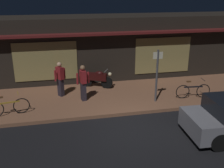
# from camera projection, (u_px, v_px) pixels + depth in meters

# --- Properties ---
(ground_plane) EXTENTS (60.00, 60.00, 0.00)m
(ground_plane) POSITION_uv_depth(u_px,v_px,m) (132.00, 127.00, 10.17)
(ground_plane) COLOR black
(sidewalk_slab) EXTENTS (18.00, 4.00, 0.15)m
(sidewalk_slab) POSITION_uv_depth(u_px,v_px,m) (115.00, 96.00, 12.90)
(sidewalk_slab) COLOR brown
(sidewalk_slab) RESTS_ON ground_plane
(storefront_building) EXTENTS (18.00, 3.30, 3.60)m
(storefront_building) POSITION_uv_depth(u_px,v_px,m) (102.00, 47.00, 15.44)
(storefront_building) COLOR black
(storefront_building) RESTS_ON ground_plane
(motorcycle) EXTENTS (1.56, 0.94, 0.97)m
(motorcycle) POSITION_uv_depth(u_px,v_px,m) (97.00, 78.00, 13.75)
(motorcycle) COLOR black
(motorcycle) RESTS_ON sidewalk_slab
(bicycle_parked) EXTENTS (1.66, 0.42, 0.91)m
(bicycle_parked) POSITION_uv_depth(u_px,v_px,m) (193.00, 91.00, 12.44)
(bicycle_parked) COLOR black
(bicycle_parked) RESTS_ON sidewalk_slab
(bicycle_extra) EXTENTS (1.64, 0.45, 0.91)m
(bicycle_extra) POSITION_uv_depth(u_px,v_px,m) (8.00, 107.00, 10.71)
(bicycle_extra) COLOR black
(bicycle_extra) RESTS_ON sidewalk_slab
(person_photographer) EXTENTS (0.56, 0.44, 1.67)m
(person_photographer) POSITION_uv_depth(u_px,v_px,m) (60.00, 78.00, 12.51)
(person_photographer) COLOR #28232D
(person_photographer) RESTS_ON sidewalk_slab
(person_bystander) EXTENTS (0.62, 0.42, 1.67)m
(person_bystander) POSITION_uv_depth(u_px,v_px,m) (83.00, 82.00, 12.00)
(person_bystander) COLOR #28232D
(person_bystander) RESTS_ON sidewalk_slab
(sign_post) EXTENTS (0.44, 0.09, 2.40)m
(sign_post) POSITION_uv_depth(u_px,v_px,m) (157.00, 73.00, 11.71)
(sign_post) COLOR #47474C
(sign_post) RESTS_ON sidewalk_slab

